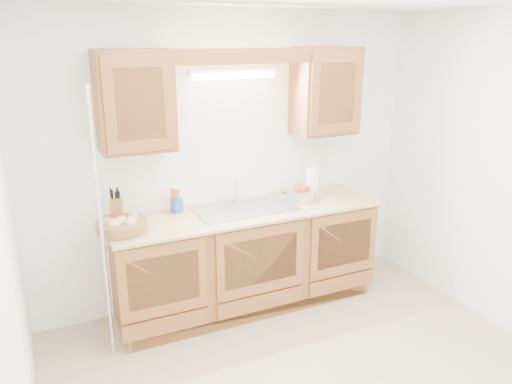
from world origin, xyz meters
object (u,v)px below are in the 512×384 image
fruit_basket (122,224)px  apple_bowl (302,194)px  paper_towel (312,183)px  knife_block (117,210)px

fruit_basket → apple_bowl: (1.57, 0.06, 0.01)m
apple_bowl → paper_towel: bearing=21.6°
fruit_basket → knife_block: (0.00, 0.19, 0.05)m
fruit_basket → knife_block: size_ratio=1.60×
fruit_basket → knife_block: knife_block is taller
fruit_basket → paper_towel: 1.72m
fruit_basket → apple_bowl: 1.57m
paper_towel → fruit_basket: bearing=-176.1°
fruit_basket → knife_block: 0.20m
knife_block → paper_towel: paper_towel is taller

